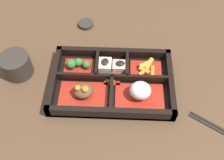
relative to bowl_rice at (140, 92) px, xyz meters
name	(u,v)px	position (x,y,z in m)	size (l,w,h in m)	color
ground_plane	(112,85)	(0.07, -0.04, -0.03)	(3.00, 3.00, 0.00)	#4C3523
bento_base	(112,84)	(0.07, -0.04, -0.03)	(0.33, 0.21, 0.01)	black
bento_rim	(112,80)	(0.07, -0.04, -0.01)	(0.33, 0.21, 0.04)	black
bowl_rice	(140,92)	(0.00, 0.00, 0.00)	(0.13, 0.08, 0.05)	maroon
bowl_stew	(83,92)	(0.15, 0.00, -0.01)	(0.13, 0.08, 0.05)	maroon
bowl_carrots	(146,68)	(-0.02, -0.09, -0.01)	(0.09, 0.07, 0.02)	maroon
bowl_tofu	(112,66)	(0.08, -0.09, -0.01)	(0.08, 0.06, 0.04)	maroon
bowl_greens	(78,65)	(0.17, -0.09, -0.01)	(0.08, 0.06, 0.03)	maroon
bowl_pickles	(111,80)	(0.08, -0.05, -0.02)	(0.04, 0.03, 0.01)	maroon
tea_cup	(16,65)	(0.34, -0.08, 0.00)	(0.08, 0.08, 0.06)	#2D2823
sauce_dish	(86,24)	(0.17, -0.27, -0.03)	(0.05, 0.05, 0.01)	#2D2823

